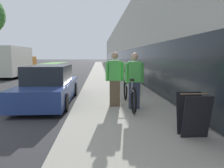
% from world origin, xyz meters
% --- Properties ---
extents(sidewalk_slab, '(3.37, 70.00, 0.14)m').
position_xyz_m(sidewalk_slab, '(5.58, 21.00, 0.07)').
color(sidewalk_slab, '#A39E8E').
rests_on(sidewalk_slab, ground).
extents(storefront_facade, '(10.01, 70.00, 6.14)m').
position_xyz_m(storefront_facade, '(12.30, 29.00, 3.06)').
color(storefront_facade, '#BCB7AD').
rests_on(storefront_facade, ground).
extents(lawn_strip, '(4.38, 70.00, 0.03)m').
position_xyz_m(lawn_strip, '(-6.48, 25.00, 0.01)').
color(lawn_strip, '#5B9347').
rests_on(lawn_strip, ground).
extents(tandem_bicycle, '(0.52, 2.73, 0.97)m').
position_xyz_m(tandem_bicycle, '(5.75, 2.04, 0.55)').
color(tandem_bicycle, black).
rests_on(tandem_bicycle, sidewalk_slab).
extents(person_rider, '(0.59, 0.23, 1.75)m').
position_xyz_m(person_rider, '(5.86, 1.70, 1.02)').
color(person_rider, '#33384C').
rests_on(person_rider, sidewalk_slab).
extents(person_bystander, '(0.60, 0.24, 1.77)m').
position_xyz_m(person_bystander, '(5.28, 2.09, 1.03)').
color(person_bystander, brown).
rests_on(person_bystander, sidewalk_slab).
extents(bike_rack_hoop, '(0.05, 0.60, 0.84)m').
position_xyz_m(bike_rack_hoop, '(6.45, 4.43, 0.65)').
color(bike_rack_hoop, gray).
rests_on(bike_rack_hoop, sidewalk_slab).
extents(cruiser_bike_nearest, '(0.52, 1.78, 0.94)m').
position_xyz_m(cruiser_bike_nearest, '(6.59, 5.46, 0.53)').
color(cruiser_bike_nearest, black).
rests_on(cruiser_bike_nearest, sidewalk_slab).
extents(cruiser_bike_middle, '(0.52, 1.67, 0.88)m').
position_xyz_m(cruiser_bike_middle, '(6.63, 7.63, 0.51)').
color(cruiser_bike_middle, black).
rests_on(cruiser_bike_middle, sidewalk_slab).
extents(sandwich_board_sign, '(0.56, 0.56, 0.90)m').
position_xyz_m(sandwich_board_sign, '(6.69, -0.75, 0.59)').
color(sandwich_board_sign, black).
rests_on(sandwich_board_sign, sidewalk_slab).
extents(parked_sedan_curbside, '(1.77, 4.71, 1.44)m').
position_xyz_m(parked_sedan_curbside, '(2.86, 3.39, 0.65)').
color(parked_sedan_curbside, navy).
rests_on(parked_sedan_curbside, ground).
extents(moving_truck, '(2.26, 6.58, 2.54)m').
position_xyz_m(moving_truck, '(-2.55, 14.11, 1.29)').
color(moving_truck, orange).
rests_on(moving_truck, ground).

